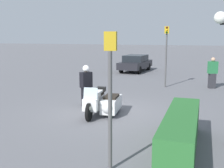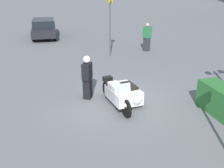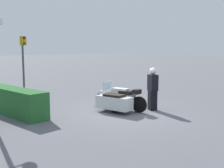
{
  "view_description": "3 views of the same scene",
  "coord_description": "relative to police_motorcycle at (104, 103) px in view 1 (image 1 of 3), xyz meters",
  "views": [
    {
      "loc": [
        10.2,
        3.55,
        2.98
      ],
      "look_at": [
        -0.04,
        0.15,
        1.11
      ],
      "focal_mm": 45.0,
      "sensor_mm": 36.0,
      "label": 1
    },
    {
      "loc": [
        9.57,
        -3.21,
        4.7
      ],
      "look_at": [
        0.71,
        -0.53,
        1.01
      ],
      "focal_mm": 45.0,
      "sensor_mm": 36.0,
      "label": 2
    },
    {
      "loc": [
        -6.96,
        8.32,
        2.55
      ],
      "look_at": [
        0.3,
        0.39,
        1.16
      ],
      "focal_mm": 45.0,
      "sensor_mm": 36.0,
      "label": 3
    }
  ],
  "objects": [
    {
      "name": "parked_car_background",
      "position": [
        -13.18,
        -1.97,
        0.26
      ],
      "size": [
        4.44,
        2.08,
        1.37
      ],
      "rotation": [
        0.0,
        0.0,
        3.06
      ],
      "color": "black",
      "rests_on": "ground"
    },
    {
      "name": "traffic_light_near",
      "position": [
        4.08,
        1.66,
        1.58
      ],
      "size": [
        0.22,
        0.28,
        3.06
      ],
      "rotation": [
        0.0,
        0.0,
        3.27
      ],
      "color": "#4C4C4C",
      "rests_on": "ground"
    },
    {
      "name": "ground_plane",
      "position": [
        -0.5,
        0.01,
        -0.46
      ],
      "size": [
        160.0,
        160.0,
        0.0
      ],
      "primitive_type": "plane",
      "color": "slate"
    },
    {
      "name": "pedestrian_bystander",
      "position": [
        -7.09,
        4.0,
        0.42
      ],
      "size": [
        0.48,
        0.58,
        1.77
      ],
      "rotation": [
        0.0,
        0.0,
        0.42
      ],
      "color": "#2D2D33",
      "rests_on": "ground"
    },
    {
      "name": "police_motorcycle",
      "position": [
        0.0,
        0.0,
        0.0
      ],
      "size": [
        2.48,
        1.19,
        1.15
      ],
      "rotation": [
        0.0,
        0.0,
        0.1
      ],
      "color": "black",
      "rests_on": "ground"
    },
    {
      "name": "officer_rider",
      "position": [
        -1.03,
        -1.16,
        0.46
      ],
      "size": [
        0.56,
        0.5,
        1.75
      ],
      "rotation": [
        0.0,
        0.0,
        1.02
      ],
      "color": "black",
      "rests_on": "ground"
    },
    {
      "name": "hedge_bush_curbside",
      "position": [
        2.62,
        3.07,
        0.04
      ],
      "size": [
        3.9,
        0.79,
        1.01
      ],
      "primitive_type": "cube",
      "color": "#28662D",
      "rests_on": "ground"
    },
    {
      "name": "traffic_light_far",
      "position": [
        -6.6,
        1.42,
        1.83
      ],
      "size": [
        0.23,
        0.27,
        3.49
      ],
      "rotation": [
        0.0,
        0.0,
        0.08
      ],
      "color": "#4C4C4C",
      "rests_on": "ground"
    }
  ]
}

